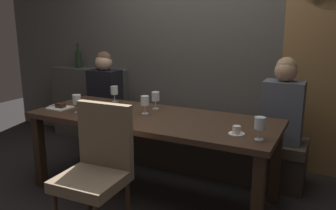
# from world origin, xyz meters

# --- Properties ---
(ground) EXTENTS (9.00, 9.00, 0.00)m
(ground) POSITION_xyz_m (0.00, 0.00, 0.00)
(ground) COLOR black
(back_wall_tiled) EXTENTS (6.00, 0.12, 3.00)m
(back_wall_tiled) POSITION_xyz_m (0.00, 1.22, 1.50)
(back_wall_tiled) COLOR #4C4944
(back_wall_tiled) RESTS_ON ground
(arched_door) EXTENTS (0.90, 0.05, 2.55)m
(arched_door) POSITION_xyz_m (1.35, 1.15, 1.36)
(arched_door) COLOR olive
(arched_door) RESTS_ON ground
(back_counter) EXTENTS (1.10, 0.28, 0.95)m
(back_counter) POSITION_xyz_m (-1.55, 1.04, 0.47)
(back_counter) COLOR #413E3A
(back_counter) RESTS_ON ground
(dining_table) EXTENTS (2.20, 0.84, 0.74)m
(dining_table) POSITION_xyz_m (0.00, 0.00, 0.65)
(dining_table) COLOR #342217
(dining_table) RESTS_ON ground
(banquette_bench) EXTENTS (2.50, 0.44, 0.45)m
(banquette_bench) POSITION_xyz_m (0.00, 0.70, 0.23)
(banquette_bench) COLOR #312A23
(banquette_bench) RESTS_ON ground
(chair_near_side) EXTENTS (0.46, 0.46, 0.98)m
(chair_near_side) POSITION_xyz_m (-0.04, -0.72, 0.56)
(chair_near_side) COLOR #3D281C
(chair_near_side) RESTS_ON ground
(diner_redhead) EXTENTS (0.36, 0.24, 0.77)m
(diner_redhead) POSITION_xyz_m (-1.04, 0.71, 0.81)
(diner_redhead) COLOR black
(diner_redhead) RESTS_ON banquette_bench
(diner_bearded) EXTENTS (0.36, 0.24, 0.79)m
(diner_bearded) POSITION_xyz_m (1.01, 0.68, 0.83)
(diner_bearded) COLOR #4C515B
(diner_bearded) RESTS_ON banquette_bench
(wine_bottle_dark_red) EXTENTS (0.08, 0.08, 0.33)m
(wine_bottle_dark_red) POSITION_xyz_m (-1.71, 1.04, 1.07)
(wine_bottle_dark_red) COLOR black
(wine_bottle_dark_red) RESTS_ON back_counter
(wine_glass_near_left) EXTENTS (0.08, 0.08, 0.16)m
(wine_glass_near_left) POSITION_xyz_m (-0.67, -0.20, 0.86)
(wine_glass_near_left) COLOR silver
(wine_glass_near_left) RESTS_ON dining_table
(wine_glass_center_back) EXTENTS (0.08, 0.08, 0.16)m
(wine_glass_center_back) POSITION_xyz_m (0.98, -0.21, 0.85)
(wine_glass_center_back) COLOR silver
(wine_glass_center_back) RESTS_ON dining_table
(wine_glass_near_right) EXTENTS (0.08, 0.08, 0.16)m
(wine_glass_near_right) POSITION_xyz_m (-0.09, 0.25, 0.85)
(wine_glass_near_right) COLOR silver
(wine_glass_near_right) RESTS_ON dining_table
(wine_glass_far_right) EXTENTS (0.08, 0.08, 0.16)m
(wine_glass_far_right) POSITION_xyz_m (-0.62, 0.32, 0.86)
(wine_glass_far_right) COLOR silver
(wine_glass_far_right) RESTS_ON dining_table
(wine_glass_end_right) EXTENTS (0.08, 0.08, 0.16)m
(wine_glass_end_right) POSITION_xyz_m (-0.09, 0.04, 0.86)
(wine_glass_end_right) COLOR silver
(wine_glass_end_right) RESTS_ON dining_table
(espresso_cup) EXTENTS (0.12, 0.12, 0.06)m
(espresso_cup) POSITION_xyz_m (0.81, -0.16, 0.77)
(espresso_cup) COLOR white
(espresso_cup) RESTS_ON dining_table
(dessert_plate) EXTENTS (0.19, 0.19, 0.05)m
(dessert_plate) POSITION_xyz_m (-0.92, -0.15, 0.75)
(dessert_plate) COLOR white
(dessert_plate) RESTS_ON dining_table
(fork_on_table) EXTENTS (0.07, 0.17, 0.01)m
(fork_on_table) POSITION_xyz_m (-1.06, -0.15, 0.74)
(fork_on_table) COLOR silver
(fork_on_table) RESTS_ON dining_table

